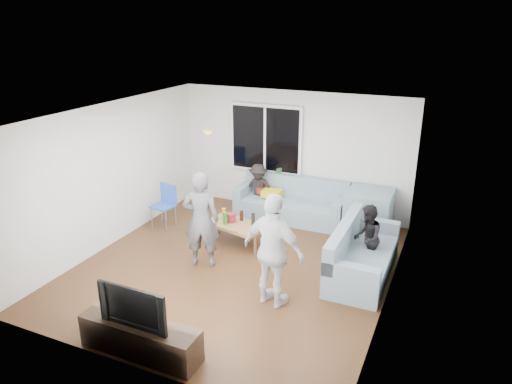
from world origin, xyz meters
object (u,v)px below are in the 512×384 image
at_px(tv_console, 140,338).
at_px(side_chair, 163,207).
at_px(player_right, 274,251).
at_px(spectator_back, 258,189).
at_px(coffee_table, 236,233).
at_px(sofa_right_section, 364,251).
at_px(television, 137,304).
at_px(floor_lamp, 211,164).
at_px(sofa_back_section, 291,200).
at_px(player_left, 201,220).
at_px(spectator_right, 367,238).

bearing_deg(tv_console, side_chair, 120.08).
distance_m(player_right, spectator_back, 3.50).
height_order(coffee_table, spectator_back, spectator_back).
bearing_deg(tv_console, coffee_table, 94.93).
height_order(sofa_right_section, side_chair, side_chair).
bearing_deg(side_chair, television, -51.68).
height_order(floor_lamp, tv_console, floor_lamp).
xyz_separation_m(sofa_back_section, coffee_table, (-0.54, -1.50, -0.22)).
relative_size(player_right, spectator_back, 1.57).
relative_size(player_left, television, 1.75).
xyz_separation_m(floor_lamp, spectator_back, (1.45, -0.55, -0.23)).
xyz_separation_m(coffee_table, spectator_back, (-0.22, 1.53, 0.35)).
distance_m(sofa_back_section, player_right, 3.21).
xyz_separation_m(floor_lamp, television, (1.95, -5.35, -0.07)).
distance_m(coffee_table, spectator_right, 2.43).
xyz_separation_m(player_left, spectator_right, (2.56, 0.97, -0.27)).
distance_m(coffee_table, spectator_back, 1.58).
bearing_deg(player_right, sofa_right_section, -113.83).
xyz_separation_m(sofa_back_section, tv_console, (-0.25, -4.77, -0.20)).
distance_m(floor_lamp, television, 5.69).
bearing_deg(floor_lamp, coffee_table, -51.23).
distance_m(floor_lamp, player_left, 3.40).
bearing_deg(player_left, sofa_right_section, 178.35).
bearing_deg(spectator_back, floor_lamp, 151.64).
bearing_deg(coffee_table, sofa_right_section, -4.51).
height_order(coffee_table, player_right, player_right).
bearing_deg(tv_console, player_left, 100.78).
xyz_separation_m(side_chair, spectator_right, (4.07, -0.08, 0.14)).
relative_size(sofa_back_section, side_chair, 2.67).
bearing_deg(spectator_back, television, -91.65).
height_order(player_left, television, player_left).
height_order(sofa_right_section, spectator_right, spectator_right).
distance_m(sofa_right_section, floor_lamp, 4.67).
height_order(floor_lamp, player_left, player_left).
height_order(sofa_right_section, tv_console, sofa_right_section).
distance_m(floor_lamp, spectator_back, 1.57).
height_order(coffee_table, tv_console, tv_console).
xyz_separation_m(player_left, television, (0.44, -2.31, -0.12)).
bearing_deg(side_chair, coffee_table, 5.19).
relative_size(sofa_back_section, television, 2.41).
bearing_deg(floor_lamp, sofa_right_section, -29.09).
bearing_deg(player_left, tv_console, 82.24).
relative_size(floor_lamp, spectator_right, 1.37).
relative_size(spectator_right, tv_console, 0.71).
relative_size(spectator_right, television, 1.19).
relative_size(side_chair, television, 0.90).
xyz_separation_m(player_left, player_right, (1.54, -0.60, 0.02)).
height_order(spectator_right, television, spectator_right).
height_order(player_left, player_right, player_right).
relative_size(coffee_table, spectator_right, 0.97).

